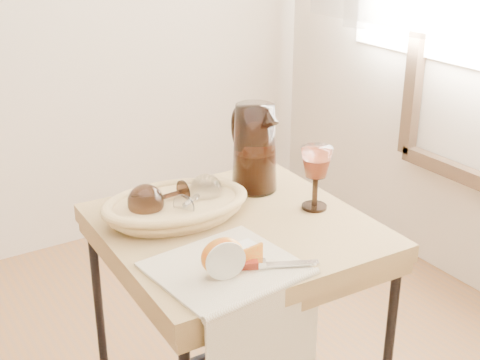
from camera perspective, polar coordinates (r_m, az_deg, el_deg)
side_table at (r=1.78m, az=-0.36°, el=-14.91°), size 0.63×0.63×0.77m
tea_towel at (r=1.39m, az=-1.29°, el=-7.61°), size 0.31×0.29×0.01m
bread_basket at (r=1.60m, az=-5.57°, el=-2.46°), size 0.35×0.26×0.05m
goblet_lying_a at (r=1.59m, az=-6.76°, el=-1.51°), size 0.15×0.10×0.09m
goblet_lying_b at (r=1.60m, az=-3.77°, el=-1.43°), size 0.16×0.14×0.08m
pitcher at (r=1.73m, az=1.27°, el=2.81°), size 0.20×0.26×0.27m
wine_goblet at (r=1.63m, az=6.57°, el=0.17°), size 0.10×0.10×0.16m
apple_half at (r=1.34m, az=-1.55°, el=-6.62°), size 0.10×0.07×0.08m
apple_wedge at (r=1.39m, az=0.13°, el=-6.47°), size 0.07×0.04×0.04m
table_knife at (r=1.38m, az=2.20°, el=-7.27°), size 0.19×0.11×0.02m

